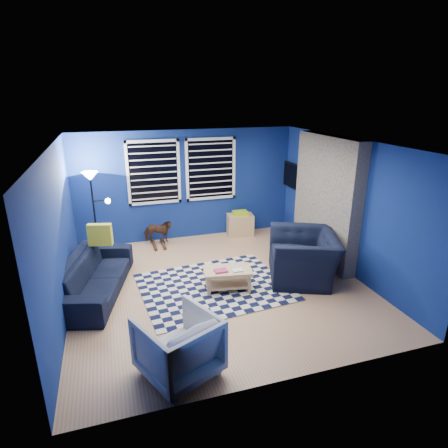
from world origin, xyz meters
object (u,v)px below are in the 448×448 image
armchair_bent (178,346)px  rocking_horse (158,232)px  coffee_table (228,275)px  armchair_big (303,256)px  floor_lamp (92,188)px  sofa (94,276)px  tv (294,177)px  cabinet (240,224)px

armchair_bent → rocking_horse: size_ratio=1.37×
coffee_table → rocking_horse: bearing=110.3°
armchair_big → armchair_bent: armchair_big is taller
armchair_big → floor_lamp: floor_lamp is taller
sofa → armchair_big: size_ratio=1.68×
armchair_bent → floor_lamp: (-0.93, 3.88, 1.08)m
armchair_big → tv: bearing=178.7°
tv → coffee_table: bearing=-136.7°
rocking_horse → cabinet: 1.99m
sofa → cabinet: size_ratio=3.38×
rocking_horse → armchair_big: bearing=-119.0°
rocking_horse → floor_lamp: bearing=117.2°
armchair_bent → floor_lamp: floor_lamp is taller
armchair_big → rocking_horse: armchair_big is taller
armchair_big → armchair_bent: (-2.65, -1.79, -0.04)m
tv → coffee_table: (-2.35, -2.21, -1.12)m
sofa → armchair_bent: bearing=-141.9°
rocking_horse → floor_lamp: 1.71m
tv → rocking_horse: size_ratio=1.58×
armchair_big → coffee_table: (-1.46, -0.02, -0.15)m
armchair_big → floor_lamp: 4.28m
tv → floor_lamp: 4.48m
cabinet → floor_lamp: size_ratio=0.37×
armchair_big → rocking_horse: size_ratio=2.09×
tv → armchair_big: size_ratio=0.76×
tv → armchair_big: (-0.89, -2.20, -0.97)m
rocking_horse → coffee_table: size_ratio=0.72×
coffee_table → cabinet: 2.70m
armchair_big → cabinet: 2.48m
floor_lamp → rocking_horse: bearing=11.1°
tv → sofa: tv is taller
rocking_horse → floor_lamp: size_ratio=0.35×
armchair_big → rocking_horse: (-2.33, 2.34, -0.09)m
coffee_table → cabinet: size_ratio=1.34×
rocking_horse → coffee_table: (0.87, -2.35, -0.05)m
tv → floor_lamp: size_ratio=0.55×
armchair_bent → cabinet: (2.31, 4.24, -0.13)m
rocking_horse → coffee_table: 2.51m
coffee_table → floor_lamp: bearing=135.2°
cabinet → rocking_horse: bearing=-168.3°
tv → floor_lamp: bearing=-178.6°
armchair_bent → armchair_big: bearing=-170.5°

